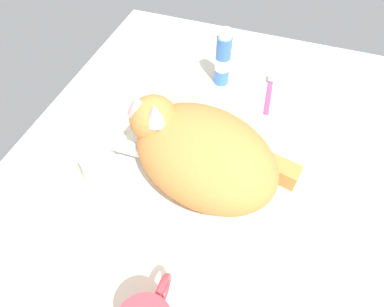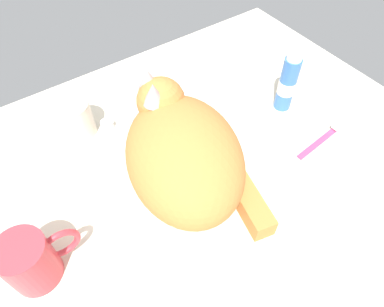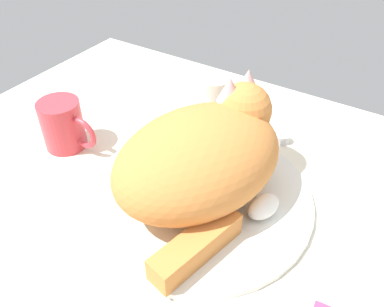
% 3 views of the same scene
% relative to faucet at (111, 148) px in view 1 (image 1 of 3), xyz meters
% --- Properties ---
extents(ground_plane, '(1.10, 0.83, 0.03)m').
position_rel_faucet_xyz_m(ground_plane, '(0.00, -0.20, -0.04)').
color(ground_plane, silver).
extents(sink_basin, '(0.36, 0.36, 0.01)m').
position_rel_faucet_xyz_m(sink_basin, '(0.00, -0.20, -0.02)').
color(sink_basin, silver).
rests_on(sink_basin, ground_plane).
extents(faucet, '(0.14, 0.10, 0.05)m').
position_rel_faucet_xyz_m(faucet, '(0.00, 0.00, 0.00)').
color(faucet, silver).
rests_on(faucet, ground_plane).
extents(cat, '(0.28, 0.34, 0.17)m').
position_rel_faucet_xyz_m(cat, '(0.00, -0.19, 0.06)').
color(cat, '#D17F3D').
rests_on(cat, sink_basin).
extents(rinse_cup, '(0.07, 0.07, 0.08)m').
position_rel_faucet_xyz_m(rinse_cup, '(-0.11, 0.04, 0.02)').
color(rinse_cup, silver).
rests_on(rinse_cup, ground_plane).
extents(toothpaste_bottle, '(0.04, 0.04, 0.15)m').
position_rel_faucet_xyz_m(toothpaste_bottle, '(0.30, -0.15, 0.05)').
color(toothpaste_bottle, '#3870C6').
rests_on(toothpaste_bottle, ground_plane).
extents(toothbrush, '(0.14, 0.03, 0.02)m').
position_rel_faucet_xyz_m(toothbrush, '(0.30, -0.27, -0.02)').
color(toothbrush, '#D83F72').
rests_on(toothbrush, ground_plane).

